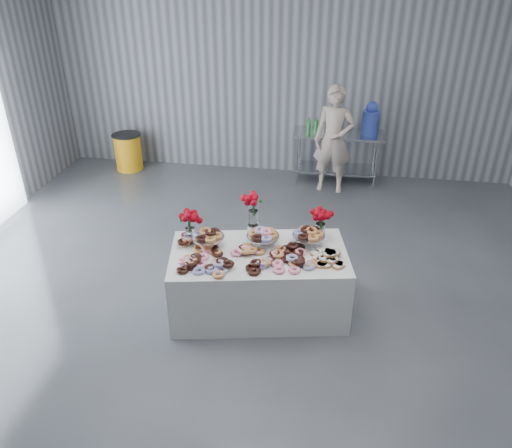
{
  "coord_description": "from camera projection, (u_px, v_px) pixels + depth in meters",
  "views": [
    {
      "loc": [
        0.88,
        -4.05,
        3.63
      ],
      "look_at": [
        0.1,
        0.83,
        0.87
      ],
      "focal_mm": 35.0,
      "sensor_mm": 36.0,
      "label": 1
    }
  ],
  "objects": [
    {
      "name": "bouquet_right",
      "position": [
        321.0,
        214.0,
        5.49
      ],
      "size": [
        0.26,
        0.26,
        0.42
      ],
      "color": "white",
      "rests_on": "display_table"
    },
    {
      "name": "bouquet_center",
      "position": [
        253.0,
        207.0,
        5.48
      ],
      "size": [
        0.26,
        0.26,
        0.57
      ],
      "color": "silver",
      "rests_on": "display_table"
    },
    {
      "name": "person",
      "position": [
        334.0,
        140.0,
        8.09
      ],
      "size": [
        0.69,
        0.49,
        1.77
      ],
      "primitive_type": "imported",
      "rotation": [
        0.0,
        0.0,
        -0.11
      ],
      "color": "#CC8C93",
      "rests_on": "ground"
    },
    {
      "name": "display_table",
      "position": [
        259.0,
        281.0,
        5.54
      ],
      "size": [
        2.06,
        1.34,
        0.75
      ],
      "primitive_type": "cube",
      "rotation": [
        0.0,
        0.0,
        0.19
      ],
      "color": "silver",
      "rests_on": "ground"
    },
    {
      "name": "drink_bottles",
      "position": [
        320.0,
        126.0,
        8.24
      ],
      "size": [
        0.54,
        0.08,
        0.27
      ],
      "primitive_type": null,
      "color": "#268C33",
      "rests_on": "prep_table"
    },
    {
      "name": "bouquet_left",
      "position": [
        189.0,
        219.0,
        5.41
      ],
      "size": [
        0.26,
        0.26,
        0.42
      ],
      "color": "white",
      "rests_on": "display_table"
    },
    {
      "name": "donut_mounds",
      "position": [
        258.0,
        252.0,
        5.29
      ],
      "size": [
        1.92,
        1.13,
        0.09
      ],
      "primitive_type": null,
      "rotation": [
        0.0,
        0.0,
        0.19
      ],
      "color": "#B88743",
      "rests_on": "display_table"
    },
    {
      "name": "prep_table",
      "position": [
        337.0,
        149.0,
        8.48
      ],
      "size": [
        1.5,
        0.6,
        0.9
      ],
      "color": "silver",
      "rests_on": "ground"
    },
    {
      "name": "trash_barrel",
      "position": [
        128.0,
        152.0,
        9.14
      ],
      "size": [
        0.52,
        0.52,
        0.67
      ],
      "rotation": [
        0.0,
        0.0,
        0.43
      ],
      "color": "#F9A715",
      "rests_on": "ground"
    },
    {
      "name": "danish_pile",
      "position": [
        331.0,
        255.0,
        5.22
      ],
      "size": [
        0.48,
        0.48,
        0.11
      ],
      "primitive_type": null,
      "color": "silver",
      "rests_on": "display_table"
    },
    {
      "name": "ground",
      "position": [
        235.0,
        331.0,
        5.39
      ],
      "size": [
        9.0,
        9.0,
        0.0
      ],
      "primitive_type": "plane",
      "color": "#3D4045",
      "rests_on": "ground"
    },
    {
      "name": "cake_stand_left",
      "position": [
        208.0,
        235.0,
        5.4
      ],
      "size": [
        0.36,
        0.36,
        0.17
      ],
      "color": "silver",
      "rests_on": "display_table"
    },
    {
      "name": "room_walls",
      "position": [
        198.0,
        81.0,
        4.2
      ],
      "size": [
        8.04,
        9.04,
        4.02
      ],
      "color": "gray",
      "rests_on": "ground"
    },
    {
      "name": "cake_stand_mid",
      "position": [
        263.0,
        235.0,
        5.42
      ],
      "size": [
        0.36,
        0.36,
        0.17
      ],
      "color": "silver",
      "rests_on": "display_table"
    },
    {
      "name": "cake_stand_right",
      "position": [
        309.0,
        234.0,
        5.44
      ],
      "size": [
        0.36,
        0.36,
        0.17
      ],
      "color": "silver",
      "rests_on": "display_table"
    },
    {
      "name": "water_jug",
      "position": [
        371.0,
        120.0,
        8.16
      ],
      "size": [
        0.28,
        0.28,
        0.55
      ],
      "color": "blue",
      "rests_on": "prep_table"
    }
  ]
}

